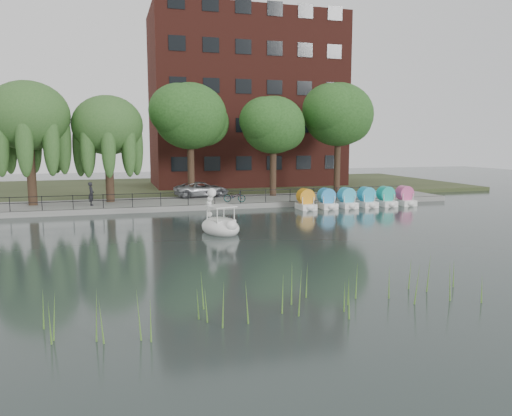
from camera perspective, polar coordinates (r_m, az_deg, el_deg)
name	(u,v)px	position (r m, az deg, el deg)	size (l,w,h in m)	color
ground_plane	(269,245)	(24.90, 1.50, -4.21)	(120.00, 120.00, 0.00)	#333F3D
promenade	(208,202)	(40.20, -5.52, 0.65)	(40.00, 6.00, 0.40)	gray
kerb	(215,207)	(37.33, -4.66, 0.11)	(40.00, 0.25, 0.40)	gray
land_strip	(183,187)	(53.93, -8.34, 2.40)	(60.00, 22.00, 0.36)	#47512D
railing	(215,194)	(37.41, -4.74, 1.58)	(32.00, 0.05, 1.00)	black
apartment_building	(246,101)	(55.24, -1.16, 12.14)	(20.00, 10.07, 18.00)	#4C1E16
willow_left	(28,116)	(40.09, -24.63, 9.52)	(5.88, 5.88, 9.01)	#473323
willow_mid	(108,126)	(40.19, -16.60, 9.00)	(5.32, 5.32, 8.15)	#473323
broadleaf_center	(190,117)	(41.73, -7.54, 10.32)	(6.00, 6.00, 9.25)	#473323
broadleaf_right	(273,125)	(42.87, 1.99, 9.41)	(5.40, 5.40, 8.32)	#473323
broadleaf_far	(338,115)	(46.28, 9.38, 10.45)	(6.30, 6.30, 9.71)	#473323
minivan	(202,188)	(42.29, -6.21, 2.27)	(5.27, 2.42, 1.47)	gray
bicycle	(235,196)	(38.57, -2.47, 1.42)	(1.72, 0.60, 1.00)	gray
pedestrian	(91,192)	(38.34, -18.32, 1.73)	(0.71, 0.48, 1.98)	black
swan_boat	(220,223)	(28.00, -4.16, -1.77)	(2.57, 3.29, 2.45)	white
pedal_boat_row	(357,199)	(39.44, 11.44, 0.99)	(9.65, 1.70, 1.40)	white
reed_bank	(417,281)	(17.27, 17.87, -7.97)	(24.00, 2.40, 1.20)	#669938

